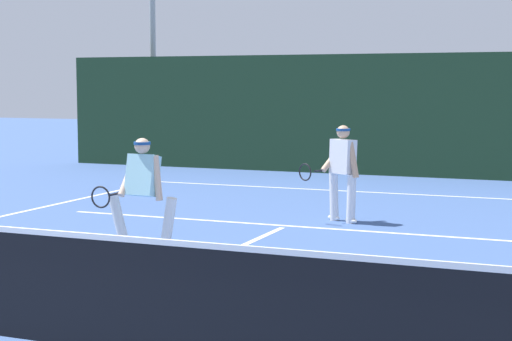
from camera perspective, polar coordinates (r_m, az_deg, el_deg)
ground_plane at (r=7.96m, az=-14.82°, el=-11.08°), size 80.00×80.00×0.00m
court_line_baseline_far at (r=18.03m, az=7.16°, el=-1.44°), size 9.84×0.10×0.01m
court_line_service at (r=13.65m, az=2.07°, el=-3.77°), size 8.02×0.10×0.01m
court_line_centre at (r=10.60m, az=-4.29°, el=-6.62°), size 0.10×6.40×0.01m
tennis_net at (r=7.82m, az=-14.92°, el=-7.42°), size 10.78×0.09×1.06m
player_near at (r=11.43m, az=-7.75°, el=-1.36°), size 1.07×0.83×1.58m
player_far at (r=14.00m, az=5.87°, el=0.11°), size 1.00×0.83×1.62m
tennis_ball_extra at (r=10.77m, az=-8.52°, el=-6.30°), size 0.07×0.07×0.07m
back_fence_windscreen at (r=21.14m, az=9.57°, el=3.73°), size 18.72×0.12×3.04m
light_pole at (r=25.44m, az=-7.06°, el=11.41°), size 0.55×0.44×7.79m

